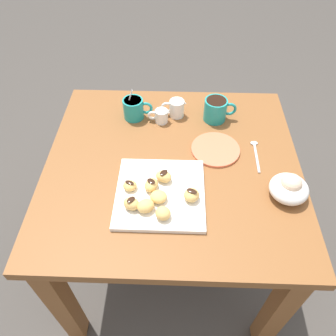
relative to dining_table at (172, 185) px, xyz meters
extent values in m
plane|color=#423D38|center=(0.00, 0.00, -0.58)|extent=(8.00, 8.00, 0.00)
cube|color=brown|center=(0.00, 0.00, 0.11)|extent=(0.92, 0.88, 0.04)
cube|color=brown|center=(-0.40, -0.38, -0.24)|extent=(0.07, 0.07, 0.67)
cube|color=brown|center=(0.40, -0.38, -0.24)|extent=(0.07, 0.07, 0.67)
cube|color=brown|center=(-0.40, 0.38, -0.24)|extent=(0.07, 0.07, 0.67)
cube|color=brown|center=(0.40, 0.38, -0.24)|extent=(0.07, 0.07, 0.67)
cube|color=white|center=(-0.04, -0.15, 0.14)|extent=(0.29, 0.29, 0.02)
cylinder|color=teal|center=(-0.17, 0.25, 0.17)|extent=(0.08, 0.08, 0.09)
torus|color=teal|center=(-0.11, 0.25, 0.18)|extent=(0.06, 0.01, 0.06)
cylinder|color=black|center=(-0.17, 0.25, 0.21)|extent=(0.07, 0.07, 0.01)
cylinder|color=silver|center=(-0.18, 0.25, 0.21)|extent=(0.04, 0.01, 0.11)
cylinder|color=teal|center=(0.17, 0.25, 0.18)|extent=(0.09, 0.09, 0.09)
torus|color=teal|center=(0.22, 0.25, 0.18)|extent=(0.06, 0.01, 0.06)
cylinder|color=black|center=(0.17, 0.25, 0.22)|extent=(0.08, 0.08, 0.01)
cylinder|color=white|center=(0.01, 0.27, 0.17)|extent=(0.06, 0.06, 0.07)
cone|color=white|center=(0.04, 0.27, 0.19)|extent=(0.02, 0.02, 0.02)
torus|color=white|center=(-0.03, 0.27, 0.17)|extent=(0.05, 0.01, 0.05)
cylinder|color=white|center=(0.01, 0.27, 0.20)|extent=(0.05, 0.05, 0.01)
ellipsoid|color=white|center=(0.38, -0.13, 0.16)|extent=(0.13, 0.13, 0.07)
sphere|color=beige|center=(0.38, -0.13, 0.19)|extent=(0.07, 0.07, 0.07)
ellipsoid|color=green|center=(0.39, -0.13, 0.21)|extent=(0.02, 0.03, 0.01)
cylinder|color=white|center=(-0.05, 0.23, 0.16)|extent=(0.05, 0.05, 0.05)
cone|color=white|center=(-0.03, 0.23, 0.17)|extent=(0.02, 0.02, 0.02)
torus|color=white|center=(-0.09, 0.23, 0.16)|extent=(0.04, 0.01, 0.04)
cylinder|color=black|center=(-0.05, 0.23, 0.18)|extent=(0.04, 0.04, 0.01)
cylinder|color=#E5704C|center=(0.16, 0.07, 0.13)|extent=(0.18, 0.18, 0.01)
cube|color=silver|center=(0.31, 0.04, 0.13)|extent=(0.01, 0.15, 0.00)
ellipsoid|color=silver|center=(0.31, 0.11, 0.13)|extent=(0.03, 0.02, 0.01)
ellipsoid|color=#E5B260|center=(-0.07, -0.13, 0.16)|extent=(0.06, 0.07, 0.04)
ellipsoid|color=black|center=(-0.07, -0.13, 0.18)|extent=(0.04, 0.03, 0.00)
ellipsoid|color=#E5B260|center=(-0.14, -0.14, 0.16)|extent=(0.05, 0.05, 0.03)
ellipsoid|color=black|center=(-0.14, -0.14, 0.18)|extent=(0.03, 0.03, 0.00)
ellipsoid|color=#E5B260|center=(-0.08, -0.22, 0.16)|extent=(0.07, 0.07, 0.04)
ellipsoid|color=#E5B260|center=(-0.03, -0.10, 0.16)|extent=(0.07, 0.06, 0.04)
ellipsoid|color=black|center=(-0.03, -0.10, 0.18)|extent=(0.03, 0.04, 0.00)
ellipsoid|color=#E5B260|center=(0.06, -0.17, 0.16)|extent=(0.06, 0.06, 0.04)
ellipsoid|color=black|center=(0.06, -0.17, 0.19)|extent=(0.04, 0.03, 0.00)
ellipsoid|color=#E5B260|center=(-0.02, -0.24, 0.16)|extent=(0.07, 0.07, 0.04)
ellipsoid|color=#E5B260|center=(-0.04, -0.18, 0.16)|extent=(0.05, 0.05, 0.03)
ellipsoid|color=#E5B260|center=(-0.12, -0.21, 0.17)|extent=(0.06, 0.06, 0.04)
ellipsoid|color=black|center=(-0.12, -0.21, 0.19)|extent=(0.03, 0.03, 0.00)
camera|label=1|loc=(0.01, -0.81, 1.00)|focal=35.13mm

